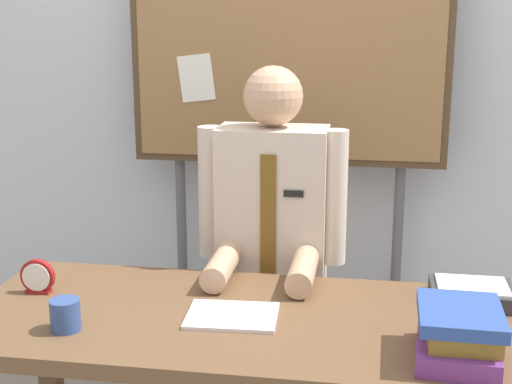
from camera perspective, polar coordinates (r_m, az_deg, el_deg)
The scene contains 9 objects.
back_wall at distance 3.25m, azimuth 2.94°, elevation 9.08°, with size 6.40×0.08×2.70m, color silver.
desk at distance 2.28m, azimuth -0.67°, elevation -11.72°, with size 1.74×0.74×0.73m.
person at distance 2.76m, azimuth 1.25°, elevation -6.25°, with size 0.55×0.56×1.45m.
bulletin_board at distance 3.04m, azimuth 2.55°, elevation 12.45°, with size 1.33×0.09×2.16m.
book_stack at distance 2.04m, azimuth 15.69°, elevation -10.72°, with size 0.24×0.29×0.14m.
open_notebook at distance 2.23m, azimuth -1.89°, elevation -9.70°, with size 0.27×0.21×0.01m, color silver.
desk_clock at distance 2.51m, azimuth -16.79°, elevation -6.47°, with size 0.12×0.04×0.12m.
coffee_mug at distance 2.21m, azimuth -14.76°, elevation -9.32°, with size 0.09×0.09×0.09m, color #334C8C.
paper_tray at distance 2.44m, azimuth 16.60°, elevation -7.62°, with size 0.26×0.20×0.06m.
Camera 1 is at (0.35, -2.02, 1.64)m, focal length 50.91 mm.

